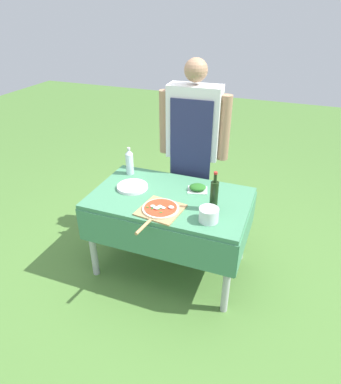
{
  "coord_description": "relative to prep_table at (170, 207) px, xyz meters",
  "views": [
    {
      "loc": [
        0.83,
        -2.18,
        2.1
      ],
      "look_at": [
        0.0,
        0.0,
        0.76
      ],
      "focal_mm": 32.0,
      "sensor_mm": 36.0,
      "label": 1
    }
  ],
  "objects": [
    {
      "name": "ground_plane",
      "position": [
        0.0,
        0.0,
        -0.62
      ],
      "size": [
        12.0,
        12.0,
        0.0
      ],
      "primitive_type": "plane",
      "color": "#517F38"
    },
    {
      "name": "mixing_tub",
      "position": [
        0.37,
        -0.22,
        0.15
      ],
      "size": [
        0.14,
        0.14,
        0.1
      ],
      "primitive_type": "cylinder",
      "color": "silver",
      "rests_on": "prep_table"
    },
    {
      "name": "water_bottle",
      "position": [
        -0.48,
        0.25,
        0.22
      ],
      "size": [
        0.07,
        0.07,
        0.25
      ],
      "color": "silver",
      "rests_on": "prep_table"
    },
    {
      "name": "plate_stack",
      "position": [
        -0.34,
        0.01,
        0.12
      ],
      "size": [
        0.26,
        0.26,
        0.02
      ],
      "color": "white",
      "rests_on": "prep_table"
    },
    {
      "name": "oil_bottle",
      "position": [
        0.37,
        -0.07,
        0.23
      ],
      "size": [
        0.06,
        0.06,
        0.31
      ],
      "color": "black",
      "rests_on": "prep_table"
    },
    {
      "name": "person_cook",
      "position": [
        0.01,
        0.56,
        0.38
      ],
      "size": [
        0.63,
        0.23,
        1.68
      ],
      "rotation": [
        0.0,
        0.0,
        3.2
      ],
      "color": "#4C4C51",
      "rests_on": "ground"
    },
    {
      "name": "herb_container",
      "position": [
        0.18,
        0.17,
        0.13
      ],
      "size": [
        0.19,
        0.17,
        0.05
      ],
      "rotation": [
        0.0,
        0.0,
        0.27
      ],
      "color": "silver",
      "rests_on": "prep_table"
    },
    {
      "name": "prep_table",
      "position": [
        0.0,
        0.0,
        0.0
      ],
      "size": [
        1.27,
        0.78,
        0.72
      ],
      "color": "#478960",
      "rests_on": "ground"
    },
    {
      "name": "pizza_on_peel",
      "position": [
        0.01,
        -0.23,
        0.12
      ],
      "size": [
        0.34,
        0.5,
        0.05
      ],
      "rotation": [
        0.0,
        0.0,
        -0.12
      ],
      "color": "tan",
      "rests_on": "prep_table"
    }
  ]
}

